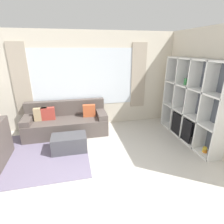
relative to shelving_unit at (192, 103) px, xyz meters
name	(u,v)px	position (x,y,z in m)	size (l,w,h in m)	color
ground_plane	(102,200)	(-2.52, -1.50, -0.97)	(16.00, 16.00, 0.00)	beige
wall_back	(84,81)	(-2.52, 1.47, 0.39)	(6.53, 0.11, 2.70)	beige
wall_right	(202,88)	(0.18, -0.03, 0.38)	(0.07, 4.13, 2.70)	beige
area_rug	(39,154)	(-3.69, 0.06, -0.96)	(2.15, 2.08, 0.01)	slate
shelving_unit	(192,103)	(0.00, 0.00, 0.00)	(0.35, 2.08, 2.02)	#515660
couch_main	(66,122)	(-3.08, 1.01, -0.65)	(2.17, 0.84, 0.86)	#564C47
ottoman	(69,143)	(-3.01, 0.05, -0.78)	(0.78, 0.46, 0.38)	#47474C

